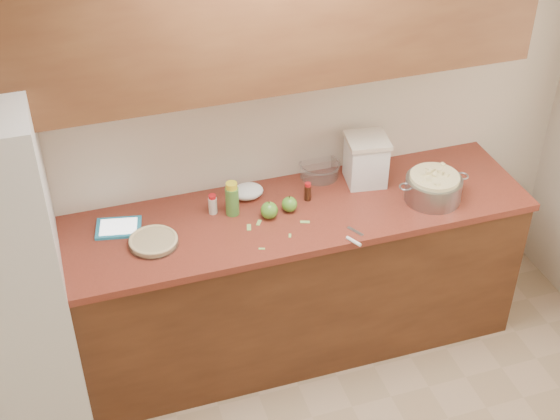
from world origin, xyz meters
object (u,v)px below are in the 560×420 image
object	(u,v)px
colander	(433,188)
tablet	(119,228)
pie	(154,241)
flour_canister	(366,160)

from	to	relation	value
colander	tablet	bearing A→B (deg)	171.41
pie	tablet	world-z (taller)	pie
colander	tablet	world-z (taller)	colander
pie	flour_canister	size ratio (longest dim) A/B	0.91
tablet	colander	bearing A→B (deg)	2.73
colander	tablet	size ratio (longest dim) A/B	1.57
tablet	flour_canister	bearing A→B (deg)	12.35
colander	pie	bearing A→B (deg)	177.55
pie	tablet	xyz separation A→B (m)	(-0.14, 0.18, -0.01)
pie	colander	size ratio (longest dim) A/B	0.62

